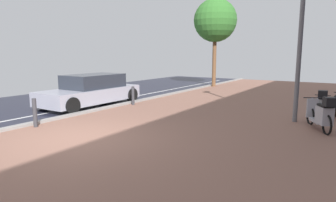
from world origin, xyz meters
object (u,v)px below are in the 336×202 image
Objects in this scene: parked_car_near at (92,91)px; bollard_near at (35,113)px; scooter_near at (322,105)px; scooter_mid at (322,114)px; street_tree at (215,21)px; bollard_far at (133,96)px; lamp_post at (302,21)px.

parked_car_near reaches higher than bollard_near.
scooter_mid is (0.16, -1.94, 0.03)m from scooter_near.
street_tree reaches higher than parked_car_near.
parked_car_near is at bearing -145.92° from bollard_far.
street_tree is (-6.45, 8.25, 1.16)m from lamp_post.
street_tree is at bearing 90.40° from bollard_far.
scooter_mid is 8.67m from parked_car_near.
bollard_far is (-6.39, -0.35, -2.75)m from lamp_post.
scooter_near is 0.38× the size of parked_car_near.
scooter_mid is at bearing 3.43° from parked_car_near.
bollard_near is at bearing -150.35° from scooter_mid.
parked_car_near is 8.34m from lamp_post.
scooter_near is 10.77m from street_tree.
bollard_far is (-7.20, 0.46, -0.08)m from scooter_mid.
scooter_near is at bearing 59.94° from lamp_post.
bollard_near is (-7.20, -4.10, -0.04)m from scooter_mid.
scooter_mid reaches higher than bollard_far.
street_tree is 9.44m from bollard_far.
scooter_near is at bearing -45.05° from street_tree.
lamp_post is (7.84, 1.33, 2.53)m from parked_car_near.
lamp_post is 7.16× the size of bollard_far.
lamp_post is (-0.65, -1.13, 2.70)m from scooter_near.
bollard_near is at bearing -89.74° from street_tree.
scooter_near is 3.00m from lamp_post.
scooter_mid is 0.37× the size of parked_car_near.
scooter_near is at bearing 40.60° from bollard_near.
street_tree is (-7.10, 7.12, 3.85)m from scooter_near.
bollard_near is (-6.39, -4.91, -2.71)m from lamp_post.
lamp_post reaches higher than parked_car_near.
scooter_mid is 12.22m from street_tree.
lamp_post is at bearing 135.24° from scooter_mid.
street_tree reaches higher than bollard_near.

